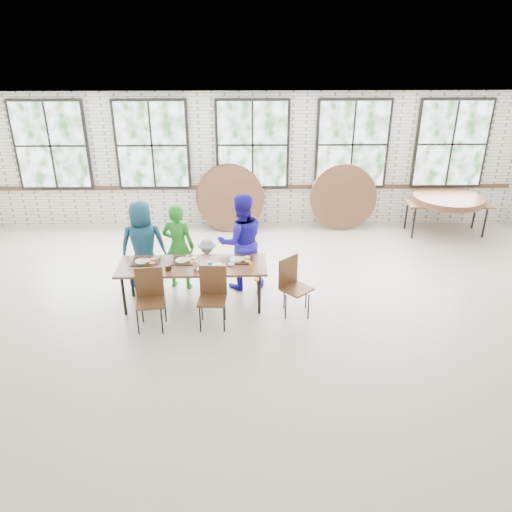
{
  "coord_description": "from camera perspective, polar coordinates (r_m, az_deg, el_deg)",
  "views": [
    {
      "loc": [
        -0.13,
        -6.52,
        4.26
      ],
      "look_at": [
        0.0,
        0.4,
        1.05
      ],
      "focal_mm": 35.0,
      "sensor_mm": 36.0,
      "label": 1
    }
  ],
  "objects": [
    {
      "name": "room",
      "position": [
        11.22,
        -0.39,
        12.37
      ],
      "size": [
        12.0,
        12.0,
        12.0
      ],
      "color": "#C2B49A",
      "rests_on": "ground"
    },
    {
      "name": "dining_table",
      "position": [
        8.15,
        -7.28,
        -1.31
      ],
      "size": [
        2.42,
        0.85,
        0.74
      ],
      "rotation": [
        0.0,
        0.0,
        0.02
      ],
      "color": "brown",
      "rests_on": "ground"
    },
    {
      "name": "chair_near_left",
      "position": [
        7.76,
        -12.01,
        -4.19
      ],
      "size": [
        0.47,
        0.46,
        0.95
      ],
      "rotation": [
        0.0,
        0.0,
        0.14
      ],
      "color": "#4D2E19",
      "rests_on": "ground"
    },
    {
      "name": "chair_near_right",
      "position": [
        7.68,
        -4.97,
        -4.03
      ],
      "size": [
        0.45,
        0.43,
        0.95
      ],
      "rotation": [
        0.0,
        0.0,
        -0.06
      ],
      "color": "#4D2E19",
      "rests_on": "ground"
    },
    {
      "name": "chair_spare",
      "position": [
        7.96,
        4.17,
        -2.87
      ],
      "size": [
        0.58,
        0.58,
        0.95
      ],
      "rotation": [
        0.0,
        0.0,
        0.75
      ],
      "color": "#4D2E19",
      "rests_on": "ground"
    },
    {
      "name": "adult_teal",
      "position": [
        8.82,
        -12.75,
        1.2
      ],
      "size": [
        0.85,
        0.61,
        1.61
      ],
      "primitive_type": "imported",
      "rotation": [
        0.0,
        0.0,
        3.27
      ],
      "color": "navy",
      "rests_on": "ground"
    },
    {
      "name": "adult_green",
      "position": [
        8.73,
        -8.84,
        1.07
      ],
      "size": [
        0.63,
        0.48,
        1.55
      ],
      "primitive_type": "imported",
      "rotation": [
        0.0,
        0.0,
        2.93
      ],
      "color": "#228023",
      "rests_on": "ground"
    },
    {
      "name": "toddler",
      "position": [
        8.81,
        -5.54,
        -0.79
      ],
      "size": [
        0.66,
        0.48,
        0.92
      ],
      "primitive_type": "imported",
      "rotation": [
        0.0,
        0.0,
        2.89
      ],
      "color": "#1A1239",
      "rests_on": "ground"
    },
    {
      "name": "adult_blue",
      "position": [
        8.62,
        -1.7,
        1.64
      ],
      "size": [
        0.96,
        0.83,
        1.72
      ],
      "primitive_type": "imported",
      "rotation": [
        0.0,
        0.0,
        3.37
      ],
      "color": "#2318AC",
      "rests_on": "ground"
    },
    {
      "name": "storage_table",
      "position": [
        11.79,
        21.01,
        5.56
      ],
      "size": [
        1.83,
        0.82,
        0.74
      ],
      "rotation": [
        0.0,
        0.0,
        -0.04
      ],
      "color": "brown",
      "rests_on": "ground"
    },
    {
      "name": "tabletop_clutter",
      "position": [
        8.08,
        -6.66,
        -0.89
      ],
      "size": [
        1.98,
        0.61,
        0.11
      ],
      "color": "black",
      "rests_on": "dining_table"
    },
    {
      "name": "round_tops_stacked",
      "position": [
        11.75,
        21.1,
        6.11
      ],
      "size": [
        1.5,
        1.5,
        0.13
      ],
      "color": "brown",
      "rests_on": "storage_table"
    },
    {
      "name": "round_tops_leaning",
      "position": [
        11.26,
        1.36,
        6.64
      ],
      "size": [
        4.06,
        0.47,
        1.49
      ],
      "color": "brown",
      "rests_on": "ground"
    }
  ]
}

